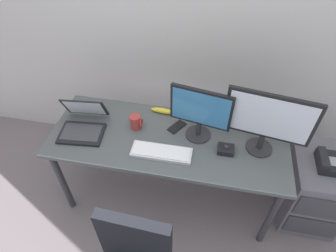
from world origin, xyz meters
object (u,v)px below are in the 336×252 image
(file_cabinet, at_px, (312,188))
(keyboard, at_px, (161,152))
(monitor_main, at_px, (268,120))
(monitor_side, at_px, (200,111))
(coffee_mug, at_px, (136,122))
(desk_phone, at_px, (329,162))
(banana, at_px, (163,111))
(cell_phone, at_px, (177,127))
(trackball_mouse, at_px, (226,149))
(laptop, at_px, (83,124))

(file_cabinet, relative_size, keyboard, 1.53)
(monitor_main, distance_m, monitor_side, 0.43)
(file_cabinet, distance_m, keyboard, 1.25)
(keyboard, bearing_deg, coffee_mug, 138.03)
(desk_phone, xyz_separation_m, monitor_main, (-0.49, -0.03, 0.35))
(monitor_side, bearing_deg, banana, 147.96)
(cell_phone, bearing_deg, file_cabinet, 29.68)
(coffee_mug, bearing_deg, cell_phone, 10.98)
(monitor_main, relative_size, keyboard, 1.33)
(file_cabinet, relative_size, desk_phone, 3.14)
(file_cabinet, bearing_deg, desk_phone, -116.78)
(keyboard, distance_m, trackball_mouse, 0.44)
(laptop, distance_m, trackball_mouse, 1.03)
(cell_phone, bearing_deg, desk_phone, 28.79)
(monitor_side, height_order, coffee_mug, monitor_side)
(file_cabinet, xyz_separation_m, trackball_mouse, (-0.72, -0.12, 0.45))
(monitor_side, distance_m, keyboard, 0.38)
(trackball_mouse, xyz_separation_m, banana, (-0.50, 0.30, -0.00))
(cell_phone, bearing_deg, monitor_side, 15.43)
(laptop, xyz_separation_m, coffee_mug, (0.37, 0.09, 0.00))
(banana, bearing_deg, coffee_mug, -129.76)
(desk_phone, xyz_separation_m, monitor_side, (-0.92, 0.01, 0.30))
(monitor_side, distance_m, banana, 0.41)
(monitor_main, distance_m, keyboard, 0.72)
(desk_phone, bearing_deg, cell_phone, 176.73)
(monitor_main, xyz_separation_m, coffee_mug, (-0.88, 0.04, -0.22))
(monitor_main, xyz_separation_m, laptop, (-1.25, -0.05, -0.22))
(file_cabinet, xyz_separation_m, banana, (-1.22, 0.18, 0.44))
(file_cabinet, bearing_deg, keyboard, -169.14)
(monitor_side, bearing_deg, monitor_main, -6.08)
(monitor_main, xyz_separation_m, trackball_mouse, (-0.22, -0.07, -0.25))
(file_cabinet, xyz_separation_m, monitor_side, (-0.93, -0.00, 0.65))
(keyboard, bearing_deg, trackball_mouse, 13.37)
(keyboard, xyz_separation_m, trackball_mouse, (0.42, 0.10, 0.01))
(monitor_main, bearing_deg, file_cabinet, 5.51)
(desk_phone, distance_m, cell_phone, 1.08)
(trackball_mouse, distance_m, coffee_mug, 0.67)
(file_cabinet, height_order, banana, banana)
(monitor_side, bearing_deg, desk_phone, -0.84)
(file_cabinet, height_order, laptop, laptop)
(coffee_mug, distance_m, banana, 0.25)
(file_cabinet, distance_m, desk_phone, 0.35)
(laptop, relative_size, trackball_mouse, 3.16)
(laptop, xyz_separation_m, cell_phone, (0.66, 0.14, -0.05))
(laptop, bearing_deg, desk_phone, 2.70)
(monitor_side, bearing_deg, cell_phone, 163.37)
(monitor_main, distance_m, laptop, 1.27)
(file_cabinet, bearing_deg, monitor_side, -179.82)
(keyboard, bearing_deg, cell_phone, 77.14)
(file_cabinet, xyz_separation_m, keyboard, (-1.15, -0.22, 0.44))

